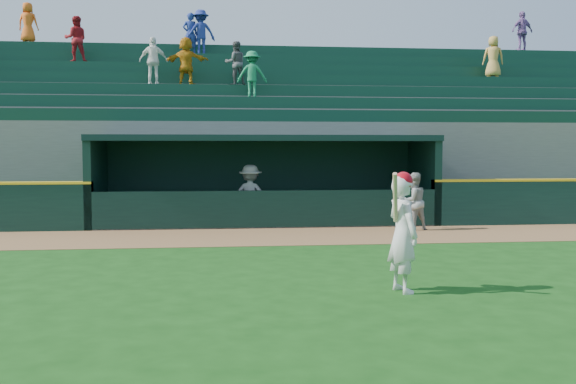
# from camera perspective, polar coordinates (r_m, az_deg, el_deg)

# --- Properties ---
(ground) EXTENTS (120.00, 120.00, 0.00)m
(ground) POSITION_cam_1_polar(r_m,az_deg,el_deg) (10.56, 0.95, -7.66)
(ground) COLOR #134010
(ground) RESTS_ON ground
(warning_track) EXTENTS (40.00, 3.00, 0.01)m
(warning_track) POSITION_cam_1_polar(r_m,az_deg,el_deg) (15.37, -1.34, -3.97)
(warning_track) COLOR brown
(warning_track) RESTS_ON ground
(dugout_player_front) EXTENTS (0.85, 0.74, 1.48)m
(dugout_player_front) POSITION_cam_1_polar(r_m,az_deg,el_deg) (16.81, 11.10, -0.83)
(dugout_player_front) COLOR #979793
(dugout_player_front) RESTS_ON ground
(dugout_player_inside) EXTENTS (1.18, 0.83, 1.66)m
(dugout_player_inside) POSITION_cam_1_polar(r_m,az_deg,el_deg) (17.44, -3.36, -0.30)
(dugout_player_inside) COLOR gray
(dugout_player_inside) RESTS_ON ground
(dugout) EXTENTS (9.40, 2.80, 2.46)m
(dugout) POSITION_cam_1_polar(r_m,az_deg,el_deg) (18.33, -2.18, 1.57)
(dugout) COLOR #61625D
(dugout) RESTS_ON ground
(stands) EXTENTS (34.50, 6.25, 7.55)m
(stands) POSITION_cam_1_polar(r_m,az_deg,el_deg) (22.87, -3.06, 4.67)
(stands) COLOR slate
(stands) RESTS_ON ground
(batter_at_plate) EXTENTS (0.57, 0.83, 1.79)m
(batter_at_plate) POSITION_cam_1_polar(r_m,az_deg,el_deg) (9.59, 10.16, -3.50)
(batter_at_plate) COLOR silver
(batter_at_plate) RESTS_ON ground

